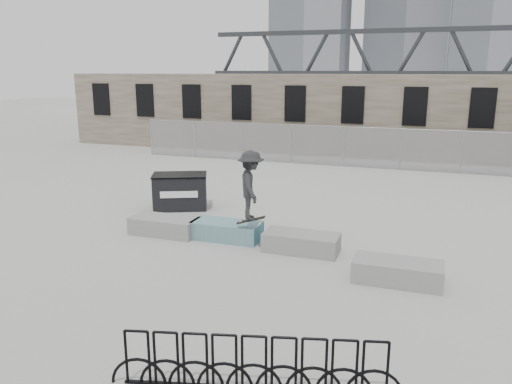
{
  "coord_description": "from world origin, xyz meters",
  "views": [
    {
      "loc": [
        4.0,
        -12.35,
        4.76
      ],
      "look_at": [
        -0.62,
        0.92,
        1.3
      ],
      "focal_mm": 35.0,
      "sensor_mm": 36.0,
      "label": 1
    }
  ],
  "objects_px": {
    "planter_center_left": "(226,230)",
    "dumpster": "(180,191)",
    "planter_center_right": "(301,242)",
    "skateboarder": "(251,185)",
    "planter_offset": "(397,271)",
    "planter_far_left": "(165,225)",
    "bike_rack": "(254,364)"
  },
  "relations": [
    {
      "from": "planter_center_left",
      "to": "dumpster",
      "type": "height_order",
      "value": "dumpster"
    },
    {
      "from": "planter_center_right",
      "to": "skateboarder",
      "type": "distance_m",
      "value": 2.03
    },
    {
      "from": "planter_center_right",
      "to": "planter_offset",
      "type": "xyz_separation_m",
      "value": [
        2.57,
        -1.21,
        0.0
      ]
    },
    {
      "from": "planter_center_right",
      "to": "dumpster",
      "type": "height_order",
      "value": "dumpster"
    },
    {
      "from": "planter_far_left",
      "to": "skateboarder",
      "type": "relative_size",
      "value": 0.98
    },
    {
      "from": "planter_center_right",
      "to": "dumpster",
      "type": "distance_m",
      "value": 5.81
    },
    {
      "from": "planter_center_right",
      "to": "dumpster",
      "type": "relative_size",
      "value": 0.93
    },
    {
      "from": "planter_offset",
      "to": "dumpster",
      "type": "bearing_deg",
      "value": 152.31
    },
    {
      "from": "dumpster",
      "to": "planter_offset",
      "type": "bearing_deg",
      "value": -51.36
    },
    {
      "from": "planter_center_right",
      "to": "skateboarder",
      "type": "bearing_deg",
      "value": -177.68
    },
    {
      "from": "dumpster",
      "to": "bike_rack",
      "type": "bearing_deg",
      "value": -80.1
    },
    {
      "from": "dumpster",
      "to": "bike_rack",
      "type": "xyz_separation_m",
      "value": [
        5.86,
        -8.83,
        -0.18
      ]
    },
    {
      "from": "planter_center_left",
      "to": "bike_rack",
      "type": "xyz_separation_m",
      "value": [
        3.07,
        -6.32,
        0.16
      ]
    },
    {
      "from": "dumpster",
      "to": "planter_far_left",
      "type": "bearing_deg",
      "value": -95.51
    },
    {
      "from": "planter_center_left",
      "to": "planter_center_right",
      "type": "distance_m",
      "value": 2.31
    },
    {
      "from": "planter_center_left",
      "to": "skateboarder",
      "type": "bearing_deg",
      "value": -21.84
    },
    {
      "from": "dumpster",
      "to": "bike_rack",
      "type": "height_order",
      "value": "dumpster"
    },
    {
      "from": "planter_far_left",
      "to": "skateboarder",
      "type": "xyz_separation_m",
      "value": [
        2.78,
        -0.15,
        1.45
      ]
    },
    {
      "from": "planter_far_left",
      "to": "planter_offset",
      "type": "distance_m",
      "value": 6.88
    },
    {
      "from": "planter_center_left",
      "to": "dumpster",
      "type": "relative_size",
      "value": 0.93
    },
    {
      "from": "planter_far_left",
      "to": "planter_center_right",
      "type": "xyz_separation_m",
      "value": [
        4.19,
        -0.09,
        0.0
      ]
    },
    {
      "from": "dumpster",
      "to": "skateboarder",
      "type": "distance_m",
      "value": 4.78
    },
    {
      "from": "planter_far_left",
      "to": "skateboarder",
      "type": "distance_m",
      "value": 3.14
    },
    {
      "from": "planter_offset",
      "to": "planter_far_left",
      "type": "bearing_deg",
      "value": 169.08
    },
    {
      "from": "dumpster",
      "to": "skateboarder",
      "type": "xyz_separation_m",
      "value": [
        3.66,
        -2.86,
        1.11
      ]
    },
    {
      "from": "planter_far_left",
      "to": "dumpster",
      "type": "height_order",
      "value": "dumpster"
    },
    {
      "from": "planter_far_left",
      "to": "planter_center_left",
      "type": "relative_size",
      "value": 1.0
    },
    {
      "from": "planter_center_left",
      "to": "skateboarder",
      "type": "distance_m",
      "value": 1.73
    },
    {
      "from": "planter_center_right",
      "to": "dumpster",
      "type": "xyz_separation_m",
      "value": [
        -5.08,
        2.8,
        0.34
      ]
    },
    {
      "from": "planter_offset",
      "to": "dumpster",
      "type": "distance_m",
      "value": 8.64
    },
    {
      "from": "planter_far_left",
      "to": "planter_offset",
      "type": "relative_size",
      "value": 1.0
    },
    {
      "from": "planter_center_left",
      "to": "planter_center_right",
      "type": "xyz_separation_m",
      "value": [
        2.29,
        -0.29,
        0.0
      ]
    }
  ]
}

